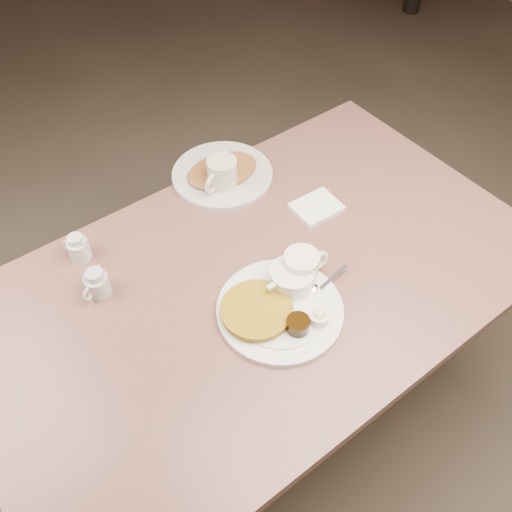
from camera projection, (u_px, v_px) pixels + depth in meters
room at (263, 44)px, 0.92m from camera, size 7.04×8.04×2.84m
diner_table at (260, 314)px, 1.55m from camera, size 1.50×0.90×0.75m
main_plate at (279, 303)px, 1.34m from camera, size 0.39×0.32×0.07m
coffee_mug_near at (302, 267)px, 1.38m from camera, size 0.14×0.11×0.09m
napkin at (316, 208)px, 1.57m from camera, size 0.14×0.11×0.02m
coffee_mug_far at (222, 175)px, 1.61m from camera, size 0.14×0.11×0.10m
creamer_left at (97, 284)px, 1.36m from camera, size 0.09×0.07×0.08m
creamer_right at (78, 248)px, 1.43m from camera, size 0.08×0.08×0.08m
hash_plate at (222, 173)px, 1.67m from camera, size 0.34×0.34×0.04m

